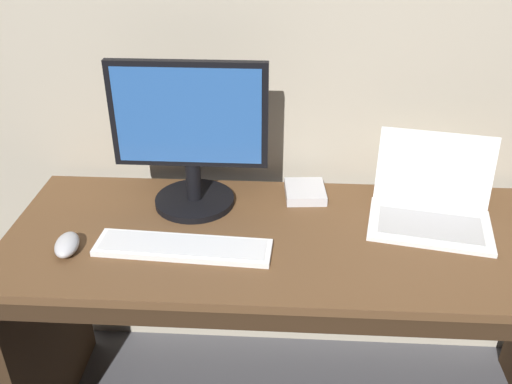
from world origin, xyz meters
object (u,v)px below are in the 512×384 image
object	(u,v)px
laptop_white	(431,206)
external_monitor	(190,140)
computer_mouse	(67,245)
external_drive_box	(305,192)
wired_keyboard	(183,247)

from	to	relation	value
laptop_white	external_monitor	xyz separation A→B (m)	(-0.73, 0.04, 0.18)
computer_mouse	laptop_white	bearing A→B (deg)	4.21
external_drive_box	laptop_white	bearing A→B (deg)	-18.10
external_drive_box	external_monitor	bearing A→B (deg)	-167.50
laptop_white	wired_keyboard	world-z (taller)	laptop_white
laptop_white	wired_keyboard	xyz separation A→B (m)	(-0.73, -0.20, -0.04)
laptop_white	external_drive_box	size ratio (longest dim) A/B	2.75
laptop_white	wired_keyboard	size ratio (longest dim) A/B	0.80
external_monitor	external_drive_box	bearing A→B (deg)	12.50
computer_mouse	external_drive_box	distance (m)	0.76
laptop_white	computer_mouse	world-z (taller)	laptop_white
external_monitor	wired_keyboard	size ratio (longest dim) A/B	0.94
laptop_white	computer_mouse	size ratio (longest dim) A/B	3.49
laptop_white	external_drive_box	distance (m)	0.40
computer_mouse	external_drive_box	bearing A→B (deg)	19.55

